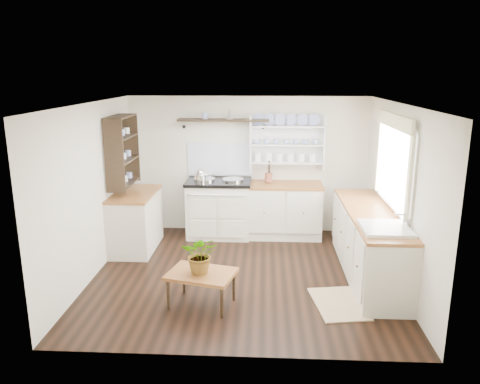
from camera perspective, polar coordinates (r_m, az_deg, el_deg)
name	(u,v)px	position (r m, az deg, el deg)	size (l,w,h in m)	color
floor	(242,274)	(6.48, 0.30, -10.02)	(4.00, 3.80, 0.01)	black
wall_back	(248,165)	(7.95, 0.97, 3.31)	(4.00, 0.02, 2.30)	beige
wall_right	(398,195)	(6.33, 18.72, -0.37)	(0.02, 3.80, 2.30)	beige
wall_left	(92,191)	(6.50, -17.58, 0.11)	(0.02, 3.80, 2.30)	beige
ceiling	(243,104)	(5.91, 0.33, 10.71)	(4.00, 3.80, 0.01)	white
window	(394,161)	(6.37, 18.22, 3.59)	(0.08, 1.55, 1.22)	white
aga_cooker	(219,208)	(7.82, -2.59, -1.91)	(1.07, 0.74, 0.98)	silver
back_cabinets	(283,209)	(7.82, 5.27, -2.13)	(1.27, 0.63, 0.90)	beige
right_cabinets	(369,243)	(6.55, 15.46, -5.96)	(0.62, 2.43, 0.90)	beige
belfast_sink	(385,238)	(5.75, 17.24, -5.37)	(0.55, 0.60, 0.45)	white
left_cabinets	(136,220)	(7.42, -12.61, -3.37)	(0.62, 1.13, 0.90)	beige
plate_rack	(287,142)	(7.85, 5.75, 6.10)	(1.20, 0.22, 0.90)	white
high_shelf	(223,121)	(7.74, -2.03, 8.69)	(1.50, 0.29, 0.16)	black
left_shelving	(122,150)	(7.21, -14.16, 4.95)	(0.28, 0.80, 1.05)	black
kettle	(201,176)	(7.59, -4.83, 1.91)	(0.18, 0.18, 0.22)	silver
utensil_crock	(268,178)	(7.76, 3.48, 1.76)	(0.12, 0.12, 0.15)	brown
center_table	(201,276)	(5.58, -4.73, -10.18)	(0.87, 0.71, 0.41)	brown
potted_plant	(201,254)	(5.47, -4.79, -7.55)	(0.41, 0.36, 0.46)	#3F7233
floor_rug	(338,304)	(5.84, 11.90, -13.17)	(0.55, 0.85, 0.02)	#8A6650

